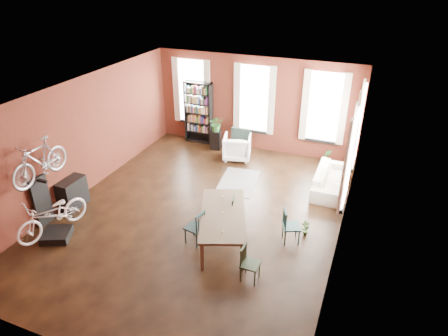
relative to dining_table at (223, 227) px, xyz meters
The scene contains 19 objects.
room 2.37m from the dining_table, 117.68° to the left, with size 9.00×9.04×3.22m.
dining_table is the anchor object (origin of this frame).
dining_chair_a 0.65m from the dining_table, 151.34° to the right, with size 0.40×0.40×0.86m, color #183336.
dining_chair_b 0.53m from the dining_table, 103.46° to the left, with size 0.40×0.40×0.87m, color #1E301C.
dining_chair_c 1.42m from the dining_table, 44.77° to the right, with size 0.37×0.37×0.80m, color #21301C.
dining_chair_d 1.59m from the dining_table, 20.31° to the left, with size 0.39×0.39×0.85m, color #1B3C3B.
bookshelf 5.94m from the dining_table, 120.41° to the left, with size 1.00×0.32×2.20m, color black.
white_armchair 4.43m from the dining_table, 105.97° to the left, with size 0.87×0.81×0.89m, color white.
cream_sofa 3.91m from the dining_table, 59.85° to the left, with size 2.08×0.61×0.81m, color beige.
striped_rug 2.85m from the dining_table, 102.78° to the left, with size 1.06×1.69×0.01m, color black.
bike_trainer 3.96m from the dining_table, 159.16° to the right, with size 0.63×0.63×0.18m, color black.
bike_wall_rack 4.51m from the dining_table, 166.96° to the right, with size 0.16×0.60×1.30m, color black.
console_table 4.27m from the dining_table, behind, with size 0.40×0.80×0.80m, color black.
plant_stand 5.20m from the dining_table, 114.75° to the left, with size 0.33×0.33×0.67m, color black.
plant_by_sofa 5.11m from the dining_table, 71.62° to the left, with size 0.32×0.58×0.26m, color #264F1F.
plant_small 2.01m from the dining_table, 27.55° to the left, with size 0.21×0.40×0.14m, color #386327.
bicycle_floor 4.01m from the dining_table, 159.33° to the right, with size 0.62×0.94×1.79m, color white.
bicycle_hung 4.61m from the dining_table, 166.21° to the right, with size 0.47×1.00×1.66m, color #A5A8AD.
plant_on_stand 5.18m from the dining_table, 114.44° to the left, with size 0.51×0.56×0.44m, color #2B6327.
Camera 1 is at (3.84, -7.82, 5.88)m, focal length 32.00 mm.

